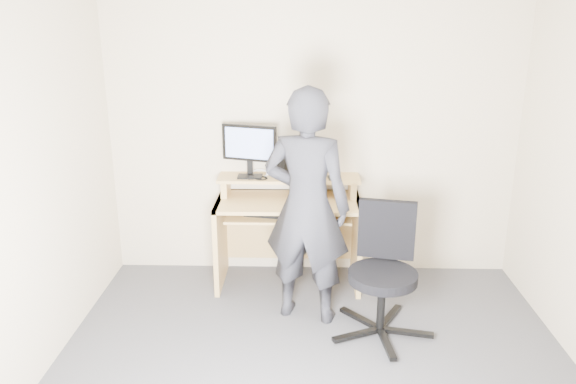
{
  "coord_description": "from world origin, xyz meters",
  "views": [
    {
      "loc": [
        -0.09,
        -2.96,
        2.24
      ],
      "look_at": [
        -0.19,
        1.05,
        0.95
      ],
      "focal_mm": 35.0,
      "sensor_mm": 36.0,
      "label": 1
    }
  ],
  "objects_px": {
    "monitor": "(249,146)",
    "person": "(307,207)",
    "desk": "(289,220)",
    "office_chair": "(384,266)"
  },
  "relations": [
    {
      "from": "monitor",
      "to": "office_chair",
      "type": "relative_size",
      "value": 0.49
    },
    {
      "from": "monitor",
      "to": "office_chair",
      "type": "xyz_separation_m",
      "value": [
        1.03,
        -0.86,
        -0.67
      ]
    },
    {
      "from": "desk",
      "to": "person",
      "type": "xyz_separation_m",
      "value": [
        0.15,
        -0.63,
        0.34
      ]
    },
    {
      "from": "desk",
      "to": "person",
      "type": "bearing_deg",
      "value": -76.87
    },
    {
      "from": "desk",
      "to": "monitor",
      "type": "distance_m",
      "value": 0.71
    },
    {
      "from": "person",
      "to": "monitor",
      "type": "bearing_deg",
      "value": -39.24
    },
    {
      "from": "monitor",
      "to": "person",
      "type": "height_order",
      "value": "person"
    },
    {
      "from": "office_chair",
      "to": "person",
      "type": "distance_m",
      "value": 0.7
    },
    {
      "from": "monitor",
      "to": "office_chair",
      "type": "bearing_deg",
      "value": -23.36
    },
    {
      "from": "monitor",
      "to": "office_chair",
      "type": "distance_m",
      "value": 1.5
    }
  ]
}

